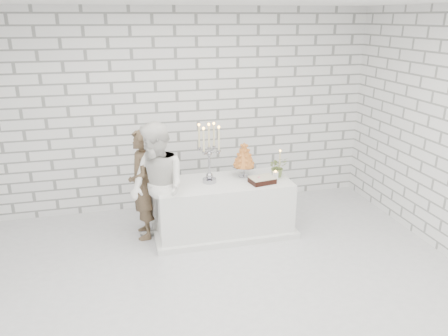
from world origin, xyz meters
TOP-DOWN VIEW (x-y plane):
  - ground at (0.00, 0.00)m, footprint 6.00×5.00m
  - wall_back at (0.00, 2.50)m, footprint 6.00×0.01m
  - cake_table at (0.44, 1.40)m, footprint 1.80×0.80m
  - groom at (-0.63, 1.55)m, footprint 0.38×0.56m
  - bride at (-0.46, 1.20)m, footprint 0.93×1.00m
  - candelabra at (0.25, 1.42)m, footprint 0.36×0.36m
  - croquembouche at (0.76, 1.52)m, footprint 0.38×0.38m
  - chocolate_cake at (0.93, 1.23)m, footprint 0.36×0.28m
  - pillar_candle at (1.13, 1.28)m, footprint 0.10×0.10m
  - extra_taper at (1.29, 1.54)m, footprint 0.07×0.07m
  - flowers at (1.21, 1.41)m, footprint 0.28×0.25m

SIDE VIEW (x-z plane):
  - ground at x=0.00m, z-range -0.01..0.01m
  - cake_table at x=0.44m, z-range 0.00..0.75m
  - groom at x=-0.63m, z-range 0.00..1.50m
  - chocolate_cake at x=0.93m, z-range 0.75..0.83m
  - pillar_candle at x=1.13m, z-range 0.75..0.87m
  - bride at x=-0.46m, z-range 0.00..1.65m
  - flowers at x=1.21m, z-range 0.75..1.03m
  - extra_taper at x=1.29m, z-range 0.75..1.07m
  - croquembouche at x=0.76m, z-range 0.75..1.25m
  - candelabra at x=0.25m, z-range 0.75..1.56m
  - wall_back at x=0.00m, z-range 0.00..3.00m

